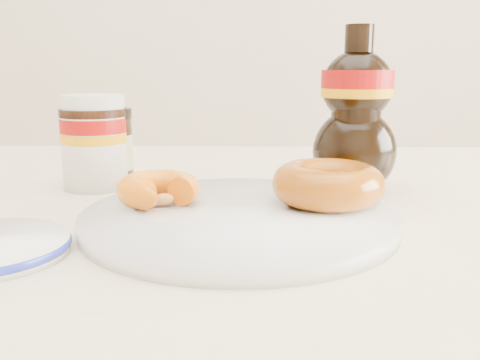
{
  "coord_description": "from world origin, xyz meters",
  "views": [
    {
      "loc": [
        0.03,
        -0.47,
        0.9
      ],
      "look_at": [
        0.01,
        0.08,
        0.79
      ],
      "focal_mm": 40.0,
      "sensor_mm": 36.0,
      "label": 1
    }
  ],
  "objects_px": {
    "dining_table": "(229,278)",
    "nutella_jar": "(95,138)",
    "donut_bitten": "(158,189)",
    "syrup_bottle": "(356,110)",
    "plate": "(239,218)",
    "donut_whole": "(328,184)",
    "dark_jar": "(109,149)"
  },
  "relations": [
    {
      "from": "plate",
      "to": "donut_whole",
      "type": "bearing_deg",
      "value": 20.15
    },
    {
      "from": "donut_bitten",
      "to": "plate",
      "type": "bearing_deg",
      "value": 3.49
    },
    {
      "from": "dining_table",
      "to": "donut_whole",
      "type": "xyz_separation_m",
      "value": [
        0.1,
        -0.04,
        0.12
      ]
    },
    {
      "from": "dining_table",
      "to": "nutella_jar",
      "type": "height_order",
      "value": "nutella_jar"
    },
    {
      "from": "donut_whole",
      "to": "nutella_jar",
      "type": "xyz_separation_m",
      "value": [
        -0.28,
        0.13,
        0.03
      ]
    },
    {
      "from": "donut_bitten",
      "to": "donut_whole",
      "type": "xyz_separation_m",
      "value": [
        0.17,
        0.0,
        0.01
      ]
    },
    {
      "from": "plate",
      "to": "donut_bitten",
      "type": "bearing_deg",
      "value": 161.03
    },
    {
      "from": "donut_bitten",
      "to": "syrup_bottle",
      "type": "height_order",
      "value": "syrup_bottle"
    },
    {
      "from": "donut_bitten",
      "to": "syrup_bottle",
      "type": "xyz_separation_m",
      "value": [
        0.22,
        0.13,
        0.07
      ]
    },
    {
      "from": "donut_bitten",
      "to": "syrup_bottle",
      "type": "relative_size",
      "value": 0.42
    },
    {
      "from": "donut_whole",
      "to": "dining_table",
      "type": "bearing_deg",
      "value": 160.87
    },
    {
      "from": "donut_whole",
      "to": "donut_bitten",
      "type": "bearing_deg",
      "value": -178.49
    },
    {
      "from": "syrup_bottle",
      "to": "dark_jar",
      "type": "height_order",
      "value": "syrup_bottle"
    },
    {
      "from": "donut_bitten",
      "to": "nutella_jar",
      "type": "height_order",
      "value": "nutella_jar"
    },
    {
      "from": "syrup_bottle",
      "to": "dark_jar",
      "type": "xyz_separation_m",
      "value": [
        -0.31,
        0.02,
        -0.05
      ]
    },
    {
      "from": "dining_table",
      "to": "donut_whole",
      "type": "bearing_deg",
      "value": -19.13
    },
    {
      "from": "syrup_bottle",
      "to": "dining_table",
      "type": "bearing_deg",
      "value": -150.17
    },
    {
      "from": "plate",
      "to": "syrup_bottle",
      "type": "height_order",
      "value": "syrup_bottle"
    },
    {
      "from": "donut_whole",
      "to": "syrup_bottle",
      "type": "xyz_separation_m",
      "value": [
        0.05,
        0.12,
        0.06
      ]
    },
    {
      "from": "dining_table",
      "to": "dark_jar",
      "type": "xyz_separation_m",
      "value": [
        -0.16,
        0.1,
        0.13
      ]
    },
    {
      "from": "donut_whole",
      "to": "syrup_bottle",
      "type": "relative_size",
      "value": 0.57
    },
    {
      "from": "donut_bitten",
      "to": "dark_jar",
      "type": "xyz_separation_m",
      "value": [
        -0.09,
        0.15,
        0.02
      ]
    },
    {
      "from": "syrup_bottle",
      "to": "donut_bitten",
      "type": "bearing_deg",
      "value": -150.14
    },
    {
      "from": "dining_table",
      "to": "donut_bitten",
      "type": "xyz_separation_m",
      "value": [
        -0.07,
        -0.04,
        0.11
      ]
    },
    {
      "from": "dining_table",
      "to": "nutella_jar",
      "type": "bearing_deg",
      "value": 151.27
    },
    {
      "from": "dining_table",
      "to": "syrup_bottle",
      "type": "xyz_separation_m",
      "value": [
        0.15,
        0.09,
        0.18
      ]
    },
    {
      "from": "donut_bitten",
      "to": "donut_whole",
      "type": "relative_size",
      "value": 0.74
    },
    {
      "from": "plate",
      "to": "nutella_jar",
      "type": "distance_m",
      "value": 0.25
    },
    {
      "from": "nutella_jar",
      "to": "dining_table",
      "type": "bearing_deg",
      "value": -28.73
    },
    {
      "from": "donut_whole",
      "to": "dark_jar",
      "type": "height_order",
      "value": "dark_jar"
    },
    {
      "from": "plate",
      "to": "dark_jar",
      "type": "height_order",
      "value": "dark_jar"
    },
    {
      "from": "dining_table",
      "to": "syrup_bottle",
      "type": "height_order",
      "value": "syrup_bottle"
    }
  ]
}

